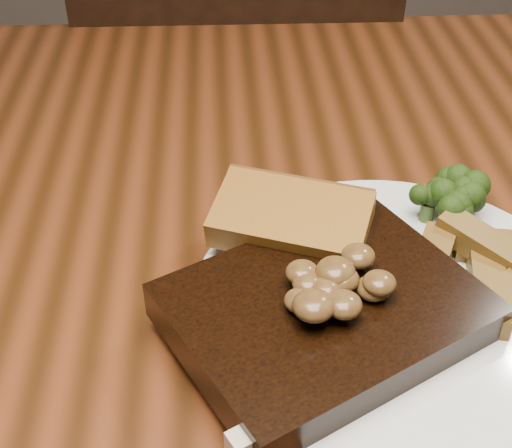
{
  "coord_description": "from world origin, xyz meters",
  "views": [
    {
      "loc": [
        -0.02,
        -0.42,
        1.11
      ],
      "look_at": [
        0.01,
        -0.01,
        0.78
      ],
      "focal_mm": 50.0,
      "sensor_mm": 36.0,
      "label": 1
    }
  ],
  "objects_px": {
    "plate": "(394,307)",
    "chair_far": "(238,145)",
    "potato_wedges": "(469,278)",
    "garlic_bread": "(290,241)",
    "steak": "(324,312)",
    "dining_table": "(250,332)"
  },
  "relations": [
    {
      "from": "plate",
      "to": "chair_far",
      "type": "bearing_deg",
      "value": 97.78
    },
    {
      "from": "chair_far",
      "to": "potato_wedges",
      "type": "height_order",
      "value": "chair_far"
    },
    {
      "from": "chair_far",
      "to": "plate",
      "type": "xyz_separation_m",
      "value": [
        0.09,
        -0.64,
        0.27
      ]
    },
    {
      "from": "garlic_bread",
      "to": "potato_wedges",
      "type": "height_order",
      "value": "same"
    },
    {
      "from": "chair_far",
      "to": "potato_wedges",
      "type": "relative_size",
      "value": 7.96
    },
    {
      "from": "plate",
      "to": "garlic_bread",
      "type": "relative_size",
      "value": 2.54
    },
    {
      "from": "chair_far",
      "to": "plate",
      "type": "bearing_deg",
      "value": 98.7
    },
    {
      "from": "potato_wedges",
      "to": "garlic_bread",
      "type": "bearing_deg",
      "value": 158.46
    },
    {
      "from": "steak",
      "to": "potato_wedges",
      "type": "distance_m",
      "value": 0.11
    },
    {
      "from": "garlic_bread",
      "to": "potato_wedges",
      "type": "distance_m",
      "value": 0.13
    },
    {
      "from": "steak",
      "to": "plate",
      "type": "bearing_deg",
      "value": -6.84
    },
    {
      "from": "plate",
      "to": "potato_wedges",
      "type": "xyz_separation_m",
      "value": [
        0.05,
        0.01,
        0.02
      ]
    },
    {
      "from": "plate",
      "to": "dining_table",
      "type": "bearing_deg",
      "value": 142.73
    },
    {
      "from": "garlic_bread",
      "to": "potato_wedges",
      "type": "bearing_deg",
      "value": -0.75
    },
    {
      "from": "dining_table",
      "to": "potato_wedges",
      "type": "bearing_deg",
      "value": -24.31
    },
    {
      "from": "steak",
      "to": "potato_wedges",
      "type": "relative_size",
      "value": 1.69
    },
    {
      "from": "dining_table",
      "to": "plate",
      "type": "height_order",
      "value": "plate"
    },
    {
      "from": "plate",
      "to": "steak",
      "type": "distance_m",
      "value": 0.06
    },
    {
      "from": "steak",
      "to": "garlic_bread",
      "type": "height_order",
      "value": "steak"
    },
    {
      "from": "dining_table",
      "to": "garlic_bread",
      "type": "distance_m",
      "value": 0.12
    },
    {
      "from": "dining_table",
      "to": "chair_far",
      "type": "height_order",
      "value": "chair_far"
    },
    {
      "from": "dining_table",
      "to": "chair_far",
      "type": "distance_m",
      "value": 0.59
    }
  ]
}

